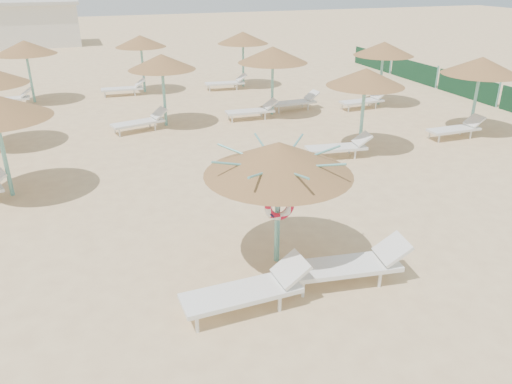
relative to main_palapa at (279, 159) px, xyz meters
name	(u,v)px	position (x,y,z in m)	size (l,w,h in m)	color
ground	(254,262)	(-0.47, 0.09, -2.22)	(120.00, 120.00, 0.00)	#E1C089
main_palapa	(279,159)	(0.00, 0.00, 0.00)	(2.85, 2.85, 2.55)	#65B0A9
lounger_main_a	(250,289)	(-1.04, -1.29, -1.83)	(2.27, 0.76, 0.82)	white
lounger_main_b	(352,264)	(1.05, -1.18, -1.82)	(2.34, 0.99, 0.82)	white
palapa_field	(211,61)	(1.51, 10.28, 0.10)	(19.40, 13.45, 2.70)	#65B0A9
service_hut	(22,24)	(-6.47, 35.09, -0.57)	(8.40, 4.40, 3.25)	silver
windbreak_fence	(467,87)	(13.53, 10.04, -1.71)	(0.08, 19.84, 1.10)	#17472A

